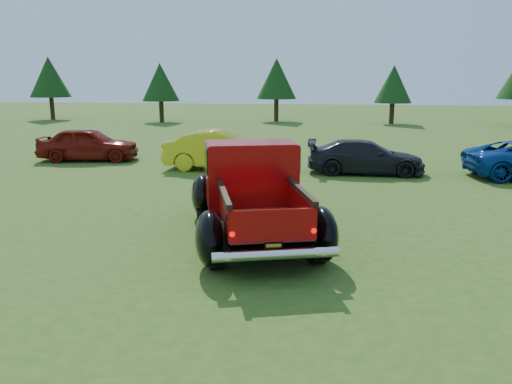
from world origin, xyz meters
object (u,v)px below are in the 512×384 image
tree_west (160,82)px  tree_mid_left (277,79)px  pickup_truck (251,190)px  tree_mid_right (393,84)px  show_car_red (88,144)px  tree_far_west (49,77)px  show_car_grey (365,157)px  show_car_yellow (224,150)px

tree_west → tree_mid_left: tree_mid_left is taller
tree_mid_left → pickup_truck: bearing=-84.6°
tree_mid_right → show_car_red: tree_mid_right is taller
tree_mid_left → tree_mid_right: (9.00, -1.00, -0.41)m
tree_mid_right → tree_west: bearing=-176.8°
tree_far_west → tree_west: 10.06m
show_car_grey → tree_west: bearing=34.8°
show_car_red → show_car_yellow: 6.18m
tree_mid_left → tree_far_west: bearing=-177.0°
show_car_grey → tree_mid_left: bearing=13.4°
show_car_yellow → show_car_grey: show_car_yellow is taller
tree_west → show_car_red: size_ratio=1.13×
show_car_grey → pickup_truck: bearing=157.7°
tree_mid_left → show_car_yellow: size_ratio=1.13×
pickup_truck → tree_mid_right: bearing=61.0°
tree_west → show_car_yellow: 22.69m
tree_west → show_car_red: 19.66m
tree_mid_left → show_car_yellow: (0.55, -22.44, -2.65)m
tree_west → show_car_grey: size_ratio=1.11×
show_car_yellow → tree_far_west: bearing=43.1°
tree_west → tree_mid_right: size_ratio=1.05×
tree_west → tree_mid_left: 9.22m
tree_far_west → tree_mid_left: tree_far_west is taller
tree_mid_left → show_car_yellow: bearing=-88.6°
tree_mid_left → tree_west: bearing=-167.5°
pickup_truck → show_car_red: bearing=116.3°
tree_mid_right → pickup_truck: size_ratio=0.77×
tree_west → show_car_grey: bearing=-54.2°
tree_far_west → show_car_red: size_ratio=1.28×
tree_west → pickup_truck: (11.83, -28.03, -2.16)m
tree_far_west → show_car_yellow: tree_far_west is taller
show_car_grey → show_car_red: bearing=82.6°
show_car_red → show_car_yellow: size_ratio=0.92×
tree_mid_left → show_car_yellow: tree_mid_left is taller
tree_mid_right → tree_far_west: bearing=180.0°
tree_west → tree_mid_left: size_ratio=0.92×
tree_west → show_car_red: bearing=-79.7°
pickup_truck → show_car_red: 12.15m
tree_far_west → show_car_yellow: 29.15m
tree_west → tree_far_west: bearing=174.3°
pickup_truck → show_car_grey: pickup_truck is taller
tree_far_west → show_car_grey: tree_far_west is taller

